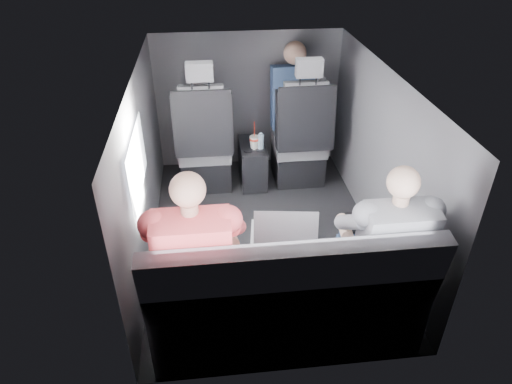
{
  "coord_description": "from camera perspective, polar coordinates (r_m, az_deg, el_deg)",
  "views": [
    {
      "loc": [
        -0.4,
        -2.98,
        2.34
      ],
      "look_at": [
        -0.07,
        -0.05,
        0.46
      ],
      "focal_mm": 32.0,
      "sensor_mm": 36.0,
      "label": 1
    }
  ],
  "objects": [
    {
      "name": "soda_cup",
      "position": [
        4.24,
        -0.21,
        6.29
      ],
      "size": [
        0.09,
        0.09,
        0.27
      ],
      "color": "white",
      "rests_on": "center_console"
    },
    {
      "name": "passenger_rear_left",
      "position": [
        2.64,
        -7.61,
        -8.06
      ],
      "size": [
        0.52,
        0.63,
        1.25
      ],
      "color": "#2E2F33",
      "rests_on": "rear_bench"
    },
    {
      "name": "rear_bench",
      "position": [
        2.82,
        3.85,
        -13.66
      ],
      "size": [
        1.6,
        0.57,
        0.92
      ],
      "color": "slate",
      "rests_on": "floor"
    },
    {
      "name": "laptop_white",
      "position": [
        2.8,
        -6.81,
        -5.33
      ],
      "size": [
        0.37,
        0.36,
        0.24
      ],
      "color": "silver",
      "rests_on": "passenger_rear_left"
    },
    {
      "name": "panel_right",
      "position": [
        3.65,
        15.27,
        4.15
      ],
      "size": [
        0.02,
        2.6,
        1.35
      ],
      "primitive_type": "cube",
      "color": "#56565B",
      "rests_on": "floor"
    },
    {
      "name": "passenger_rear_right",
      "position": [
        2.82,
        15.5,
        -6.41
      ],
      "size": [
        0.49,
        0.61,
        1.21
      ],
      "color": "navy",
      "rests_on": "rear_bench"
    },
    {
      "name": "floor",
      "position": [
        3.81,
        0.98,
        -5.41
      ],
      "size": [
        2.6,
        2.6,
        0.0
      ],
      "primitive_type": "plane",
      "color": "black",
      "rests_on": "ground"
    },
    {
      "name": "passenger_front_right",
      "position": [
        4.45,
        4.64,
        11.55
      ],
      "size": [
        0.42,
        0.42,
        0.87
      ],
      "color": "navy",
      "rests_on": "front_seat_right"
    },
    {
      "name": "panel_back",
      "position": [
        2.4,
        5.15,
        -11.65
      ],
      "size": [
        1.8,
        0.02,
        1.35
      ],
      "primitive_type": "cube",
      "color": "#56565B",
      "rests_on": "floor"
    },
    {
      "name": "front_seat_left",
      "position": [
        4.28,
        -6.41,
        5.36
      ],
      "size": [
        0.52,
        0.58,
        1.26
      ],
      "color": "black",
      "rests_on": "floor"
    },
    {
      "name": "water_bottle",
      "position": [
        4.22,
        0.6,
        6.3
      ],
      "size": [
        0.06,
        0.06,
        0.16
      ],
      "color": "#ABD4E8",
      "rests_on": "center_console"
    },
    {
      "name": "ceiling",
      "position": [
        3.16,
        1.21,
        14.26
      ],
      "size": [
        2.6,
        2.6,
        0.0
      ],
      "primitive_type": "plane",
      "rotation": [
        3.14,
        0.0,
        0.0
      ],
      "color": "#B2B2AD",
      "rests_on": "panel_back"
    },
    {
      "name": "center_console",
      "position": [
        4.43,
        -0.44,
        3.62
      ],
      "size": [
        0.24,
        0.48,
        0.41
      ],
      "color": "black",
      "rests_on": "floor"
    },
    {
      "name": "laptop_silver",
      "position": [
        2.8,
        3.33,
        -5.1
      ],
      "size": [
        0.41,
        0.38,
        0.26
      ],
      "color": "#BABABF",
      "rests_on": "rear_bench"
    },
    {
      "name": "front_seat_right",
      "position": [
        4.37,
        5.52,
        5.97
      ],
      "size": [
        0.52,
        0.58,
        1.26
      ],
      "color": "black",
      "rests_on": "floor"
    },
    {
      "name": "panel_left",
      "position": [
        3.45,
        -13.93,
        2.59
      ],
      "size": [
        0.02,
        2.6,
        1.35
      ],
      "primitive_type": "cube",
      "color": "#56565B",
      "rests_on": "floor"
    },
    {
      "name": "side_window",
      "position": [
        3.08,
        -14.62,
        3.47
      ],
      "size": [
        0.02,
        0.75,
        0.42
      ],
      "primitive_type": "cube",
      "color": "white",
      "rests_on": "panel_left"
    },
    {
      "name": "panel_front",
      "position": [
        4.61,
        -1.02,
        11.32
      ],
      "size": [
        1.8,
        0.02,
        1.35
      ],
      "primitive_type": "cube",
      "color": "#56565B",
      "rests_on": "floor"
    },
    {
      "name": "laptop_black",
      "position": [
        2.99,
        14.7,
        -3.63
      ],
      "size": [
        0.33,
        0.31,
        0.23
      ],
      "color": "black",
      "rests_on": "passenger_rear_right"
    },
    {
      "name": "seatbelt",
      "position": [
        4.05,
        6.29,
        9.96
      ],
      "size": [
        0.35,
        0.11,
        0.59
      ],
      "primitive_type": "cube",
      "rotation": [
        -0.14,
        0.49,
        0.0
      ],
      "color": "black",
      "rests_on": "front_seat_right"
    }
  ]
}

